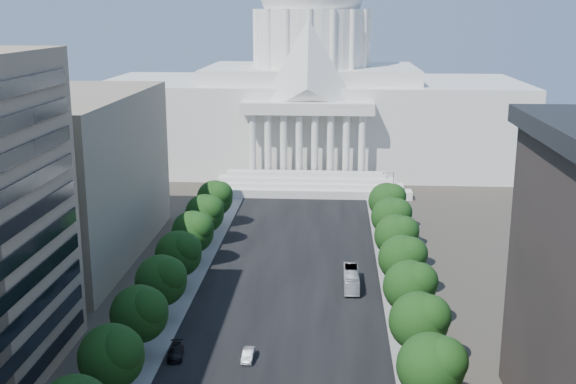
# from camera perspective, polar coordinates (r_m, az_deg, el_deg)

# --- Properties ---
(road_asphalt) EXTENTS (30.00, 260.00, 0.01)m
(road_asphalt) POSITION_cam_1_polar(r_m,az_deg,el_deg) (123.97, 0.26, -6.87)
(road_asphalt) COLOR black
(road_asphalt) RESTS_ON ground
(sidewalk_left) EXTENTS (8.00, 260.00, 0.02)m
(sidewalk_left) POSITION_cam_1_polar(r_m,az_deg,el_deg) (126.47, -8.42, -6.60)
(sidewalk_left) COLOR gray
(sidewalk_left) RESTS_ON ground
(sidewalk_right) EXTENTS (8.00, 260.00, 0.02)m
(sidewalk_right) POSITION_cam_1_polar(r_m,az_deg,el_deg) (124.35, 9.10, -6.99)
(sidewalk_right) COLOR gray
(sidewalk_right) RESTS_ON ground
(capitol) EXTENTS (120.00, 56.00, 73.00)m
(capitol) POSITION_cam_1_polar(r_m,az_deg,el_deg) (211.97, 1.83, 7.48)
(capitol) COLOR white
(capitol) RESTS_ON ground
(office_block_left_far) EXTENTS (38.00, 52.00, 30.00)m
(office_block_left_far) POSITION_cam_1_polar(r_m,az_deg,el_deg) (140.17, -19.46, 1.19)
(office_block_left_far) COLOR gray
(office_block_left_far) RESTS_ON ground
(tree_l_d) EXTENTS (7.79, 7.60, 9.97)m
(tree_l_d) POSITION_cam_1_polar(r_m,az_deg,el_deg) (86.16, -13.62, -12.42)
(tree_l_d) COLOR #33261C
(tree_l_d) RESTS_ON ground
(tree_l_e) EXTENTS (7.79, 7.60, 9.97)m
(tree_l_e) POSITION_cam_1_polar(r_m,az_deg,el_deg) (96.59, -11.52, -9.31)
(tree_l_e) COLOR #33261C
(tree_l_e) RESTS_ON ground
(tree_l_f) EXTENTS (7.79, 7.60, 9.97)m
(tree_l_f) POSITION_cam_1_polar(r_m,az_deg,el_deg) (107.34, -9.86, -6.80)
(tree_l_f) COLOR #33261C
(tree_l_f) RESTS_ON ground
(tree_l_g) EXTENTS (7.79, 7.60, 9.97)m
(tree_l_g) POSITION_cam_1_polar(r_m,az_deg,el_deg) (118.33, -8.52, -4.75)
(tree_l_g) COLOR #33261C
(tree_l_g) RESTS_ON ground
(tree_l_h) EXTENTS (7.79, 7.60, 9.97)m
(tree_l_h) POSITION_cam_1_polar(r_m,az_deg,el_deg) (129.51, -7.42, -3.05)
(tree_l_h) COLOR #33261C
(tree_l_h) RESTS_ON ground
(tree_l_i) EXTENTS (7.79, 7.60, 9.97)m
(tree_l_i) POSITION_cam_1_polar(r_m,az_deg,el_deg) (140.81, -6.49, -1.62)
(tree_l_i) COLOR #33261C
(tree_l_i) RESTS_ON ground
(tree_l_j) EXTENTS (7.79, 7.60, 9.97)m
(tree_l_j) POSITION_cam_1_polar(r_m,az_deg,el_deg) (152.23, -5.70, -0.40)
(tree_l_j) COLOR #33261C
(tree_l_j) RESTS_ON ground
(tree_r_d) EXTENTS (7.79, 7.60, 9.97)m
(tree_r_d) POSITION_cam_1_polar(r_m,az_deg,el_deg) (83.34, 11.45, -13.25)
(tree_r_d) COLOR #33261C
(tree_r_d) RESTS_ON ground
(tree_r_e) EXTENTS (7.79, 7.60, 9.97)m
(tree_r_e) POSITION_cam_1_polar(r_m,az_deg,el_deg) (94.08, 10.50, -9.91)
(tree_r_e) COLOR #33261C
(tree_r_e) RESTS_ON ground
(tree_r_f) EXTENTS (7.79, 7.60, 9.97)m
(tree_r_f) POSITION_cam_1_polar(r_m,az_deg,el_deg) (105.09, 9.76, -7.26)
(tree_r_f) COLOR #33261C
(tree_r_f) RESTS_ON ground
(tree_r_g) EXTENTS (7.79, 7.60, 9.97)m
(tree_r_g) POSITION_cam_1_polar(r_m,az_deg,el_deg) (116.30, 9.17, -5.11)
(tree_r_g) COLOR #33261C
(tree_r_g) RESTS_ON ground
(tree_r_h) EXTENTS (7.79, 7.60, 9.97)m
(tree_r_h) POSITION_cam_1_polar(r_m,az_deg,el_deg) (127.65, 8.68, -3.35)
(tree_r_h) COLOR #33261C
(tree_r_h) RESTS_ON ground
(tree_r_i) EXTENTS (7.79, 7.60, 9.97)m
(tree_r_i) POSITION_cam_1_polar(r_m,az_deg,el_deg) (139.11, 8.28, -1.87)
(tree_r_i) COLOR #33261C
(tree_r_i) RESTS_ON ground
(tree_r_j) EXTENTS (7.79, 7.60, 9.97)m
(tree_r_j) POSITION_cam_1_polar(r_m,az_deg,el_deg) (150.65, 7.93, -0.62)
(tree_r_j) COLOR #33261C
(tree_r_j) RESTS_ON ground
(streetlight_c) EXTENTS (2.61, 0.44, 9.00)m
(streetlight_c) POSITION_cam_1_polar(r_m,az_deg,el_deg) (94.71, 11.43, -10.21)
(streetlight_c) COLOR gray
(streetlight_c) RESTS_ON ground
(streetlight_d) EXTENTS (2.61, 0.44, 9.00)m
(streetlight_d) POSITION_cam_1_polar(r_m,az_deg,el_deg) (117.79, 9.86, -5.22)
(streetlight_d) COLOR gray
(streetlight_d) RESTS_ON ground
(streetlight_e) EXTENTS (2.61, 0.44, 9.00)m
(streetlight_e) POSITION_cam_1_polar(r_m,az_deg,el_deg) (141.52, 8.83, -1.88)
(streetlight_e) COLOR gray
(streetlight_e) RESTS_ON ground
(streetlight_f) EXTENTS (2.61, 0.44, 9.00)m
(streetlight_f) POSITION_cam_1_polar(r_m,az_deg,el_deg) (165.62, 8.10, 0.49)
(streetlight_f) COLOR gray
(streetlight_f) RESTS_ON ground
(car_silver) EXTENTS (1.50, 4.06, 1.33)m
(car_silver) POSITION_cam_1_polar(r_m,az_deg,el_deg) (96.85, -3.16, -12.74)
(car_silver) COLOR #A5A8AD
(car_silver) RESTS_ON ground
(car_dark_b) EXTENTS (2.59, 5.04, 1.40)m
(car_dark_b) POSITION_cam_1_polar(r_m,az_deg,el_deg) (98.54, -8.87, -12.38)
(car_dark_b) COLOR black
(car_dark_b) RESTS_ON ground
(city_bus) EXTENTS (2.48, 10.31, 2.87)m
(city_bus) POSITION_cam_1_polar(r_m,az_deg,el_deg) (120.38, 5.02, -6.85)
(city_bus) COLOR silver
(city_bus) RESTS_ON ground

